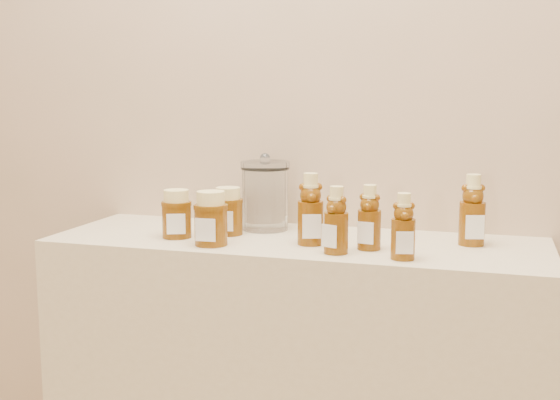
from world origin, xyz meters
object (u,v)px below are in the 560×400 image
(bear_bottle_front_left, at_px, (336,216))
(glass_canister, at_px, (265,193))
(bear_bottle_back_left, at_px, (311,204))
(honey_jar_left, at_px, (177,214))

(bear_bottle_front_left, height_order, glass_canister, glass_canister)
(bear_bottle_back_left, bearing_deg, honey_jar_left, 163.09)
(glass_canister, bearing_deg, bear_bottle_back_left, -41.98)
(honey_jar_left, distance_m, glass_canister, 0.24)
(glass_canister, bearing_deg, bear_bottle_front_left, -42.47)
(honey_jar_left, xyz_separation_m, glass_canister, (0.18, 0.16, 0.04))
(bear_bottle_front_left, bearing_deg, bear_bottle_back_left, 156.83)
(bear_bottle_back_left, height_order, bear_bottle_front_left, bear_bottle_back_left)
(bear_bottle_back_left, xyz_separation_m, glass_canister, (-0.16, 0.14, 0.00))
(honey_jar_left, height_order, glass_canister, glass_canister)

